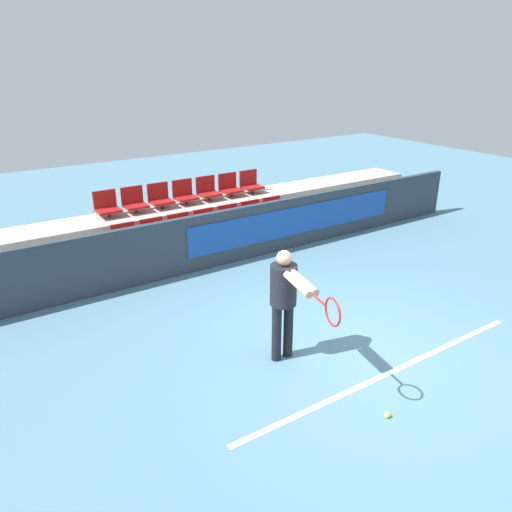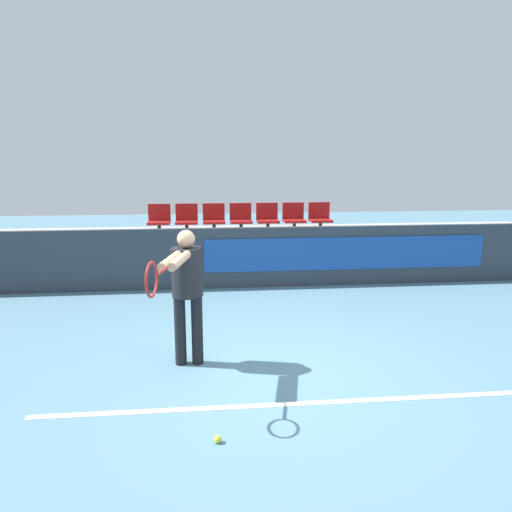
% 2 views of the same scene
% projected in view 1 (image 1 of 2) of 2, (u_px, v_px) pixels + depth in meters
% --- Properties ---
extents(ground_plane, '(30.00, 30.00, 0.00)m').
position_uv_depth(ground_plane, '(360.00, 353.00, 6.88)').
color(ground_plane, slate).
extents(court_baseline, '(4.85, 0.08, 0.01)m').
position_uv_depth(court_baseline, '(390.00, 372.00, 6.47)').
color(court_baseline, white).
rests_on(court_baseline, ground).
extents(barrier_wall, '(12.72, 0.14, 1.09)m').
position_uv_depth(barrier_wall, '(225.00, 237.00, 9.66)').
color(barrier_wall, '#2D3842').
rests_on(barrier_wall, ground).
extents(bleacher_tier_front, '(12.32, 0.94, 0.42)m').
position_uv_depth(bleacher_tier_front, '(209.00, 245.00, 10.18)').
color(bleacher_tier_front, '#ADA89E').
rests_on(bleacher_tier_front, ground).
extents(bleacher_tier_middle, '(12.32, 0.94, 0.84)m').
position_uv_depth(bleacher_tier_middle, '(188.00, 223.00, 10.83)').
color(bleacher_tier_middle, '#ADA89E').
rests_on(bleacher_tier_middle, ground).
extents(stadium_chair_0, '(0.46, 0.39, 0.51)m').
position_uv_depth(stadium_chair_0, '(125.00, 240.00, 9.25)').
color(stadium_chair_0, '#333333').
rests_on(stadium_chair_0, bleacher_tier_front).
extents(stadium_chair_1, '(0.46, 0.39, 0.51)m').
position_uv_depth(stadium_chair_1, '(154.00, 234.00, 9.54)').
color(stadium_chair_1, '#333333').
rests_on(stadium_chair_1, bleacher_tier_front).
extents(stadium_chair_2, '(0.46, 0.39, 0.51)m').
position_uv_depth(stadium_chair_2, '(181.00, 229.00, 9.83)').
color(stadium_chair_2, '#333333').
rests_on(stadium_chair_2, bleacher_tier_front).
extents(stadium_chair_3, '(0.46, 0.39, 0.51)m').
position_uv_depth(stadium_chair_3, '(206.00, 224.00, 10.11)').
color(stadium_chair_3, '#333333').
rests_on(stadium_chair_3, bleacher_tier_front).
extents(stadium_chair_4, '(0.46, 0.39, 0.51)m').
position_uv_depth(stadium_chair_4, '(230.00, 219.00, 10.40)').
color(stadium_chair_4, '#333333').
rests_on(stadium_chair_4, bleacher_tier_front).
extents(stadium_chair_5, '(0.46, 0.39, 0.51)m').
position_uv_depth(stadium_chair_5, '(252.00, 215.00, 10.68)').
color(stadium_chair_5, '#333333').
rests_on(stadium_chair_5, bleacher_tier_front).
extents(stadium_chair_6, '(0.46, 0.39, 0.51)m').
position_uv_depth(stadium_chair_6, '(274.00, 211.00, 10.97)').
color(stadium_chair_6, '#333333').
rests_on(stadium_chair_6, bleacher_tier_front).
extents(stadium_chair_7, '(0.46, 0.39, 0.51)m').
position_uv_depth(stadium_chair_7, '(107.00, 206.00, 9.82)').
color(stadium_chair_7, '#333333').
rests_on(stadium_chair_7, bleacher_tier_middle).
extents(stadium_chair_8, '(0.46, 0.39, 0.51)m').
position_uv_depth(stadium_chair_8, '(134.00, 202.00, 10.11)').
color(stadium_chair_8, '#333333').
rests_on(stadium_chair_8, bleacher_tier_middle).
extents(stadium_chair_9, '(0.46, 0.39, 0.51)m').
position_uv_depth(stadium_chair_9, '(160.00, 198.00, 10.39)').
color(stadium_chair_9, '#333333').
rests_on(stadium_chair_9, bleacher_tier_middle).
extents(stadium_chair_10, '(0.46, 0.39, 0.51)m').
position_uv_depth(stadium_chair_10, '(184.00, 194.00, 10.68)').
color(stadium_chair_10, '#333333').
rests_on(stadium_chair_10, bleacher_tier_middle).
extents(stadium_chair_11, '(0.46, 0.39, 0.51)m').
position_uv_depth(stadium_chair_11, '(208.00, 190.00, 10.97)').
color(stadium_chair_11, '#333333').
rests_on(stadium_chair_11, bleacher_tier_middle).
extents(stadium_chair_12, '(0.46, 0.39, 0.51)m').
position_uv_depth(stadium_chair_12, '(230.00, 187.00, 11.25)').
color(stadium_chair_12, '#333333').
rests_on(stadium_chair_12, bleacher_tier_middle).
extents(stadium_chair_13, '(0.46, 0.39, 0.51)m').
position_uv_depth(stadium_chair_13, '(251.00, 183.00, 11.54)').
color(stadium_chair_13, '#333333').
rests_on(stadium_chair_13, bleacher_tier_middle).
extents(tennis_player, '(0.48, 1.55, 1.56)m').
position_uv_depth(tennis_player, '(286.00, 295.00, 6.38)').
color(tennis_player, black).
rests_on(tennis_player, ground).
extents(tennis_ball, '(0.07, 0.07, 0.07)m').
position_uv_depth(tennis_ball, '(387.00, 415.00, 5.66)').
color(tennis_ball, '#CCDB33').
rests_on(tennis_ball, ground).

